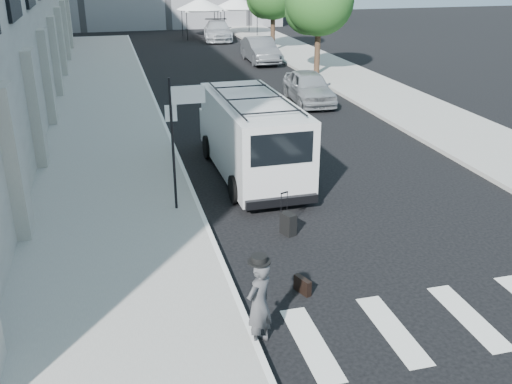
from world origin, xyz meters
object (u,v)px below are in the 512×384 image
briefcase (302,285)px  parked_car_b (260,50)px  parked_car_c (218,31)px  businessman (259,304)px  parked_car_a (309,87)px  cargo_van (251,136)px  suitcase (288,224)px

briefcase → parked_car_b: (6.25, 26.49, 0.61)m
parked_car_b → parked_car_c: parked_car_b is taller
businessman → parked_car_a: 18.17m
briefcase → parked_car_c: size_ratio=0.08×
parked_car_a → parked_car_c: parked_car_c is taller
businessman → cargo_van: 8.61m
businessman → suitcase: 4.42m
cargo_van → parked_car_b: cargo_van is taller
businessman → briefcase: size_ratio=3.77×
briefcase → parked_car_b: bearing=56.5°
businessman → parked_car_a: (6.90, 16.80, -0.09)m
cargo_van → parked_car_b: bearing=73.2°
parked_car_b → cargo_van: bearing=-104.6°
briefcase → suitcase: 2.67m
briefcase → suitcase: size_ratio=0.41×
briefcase → cargo_van: bearing=64.2°
suitcase → businessman: bearing=-136.0°
parked_car_a → parked_car_c: bearing=93.8°
parked_car_c → businessman: bearing=-92.2°
briefcase → cargo_van: (0.69, 6.99, 1.08)m
parked_car_b → briefcase: bearing=-102.0°
cargo_van → parked_car_b: 20.29m
briefcase → businessman: bearing=-153.3°
briefcase → parked_car_b: 27.23m
parked_car_a → parked_car_c: (0.00, 21.95, 0.03)m
briefcase → suitcase: (0.52, 2.61, 0.12)m
briefcase → parked_car_c: bearing=61.3°
parked_car_a → briefcase: bearing=-106.2°
suitcase → parked_car_b: bearing=54.9°
briefcase → cargo_van: cargo_van is taller
cargo_van → parked_car_c: size_ratio=1.23×
briefcase → suitcase: suitcase is taller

